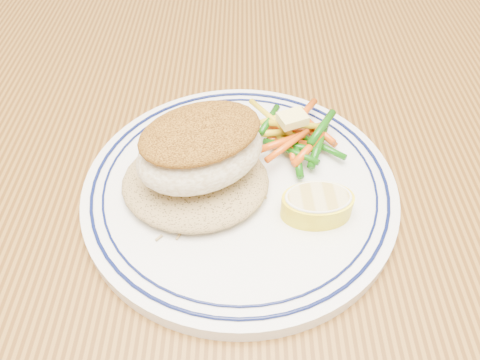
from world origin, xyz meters
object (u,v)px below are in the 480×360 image
vegetable_pile (296,135)px  lemon_wedge (317,204)px  dining_table (253,238)px  plate (240,188)px  rice_pilaf (195,179)px  fish_fillet (201,148)px

vegetable_pile → lemon_wedge: bearing=-82.6°
dining_table → lemon_wedge: (0.05, -0.05, 0.13)m
vegetable_pile → lemon_wedge: (0.01, -0.09, 0.00)m
vegetable_pile → lemon_wedge: vegetable_pile is taller
dining_table → lemon_wedge: lemon_wedge is taller
plate → rice_pilaf: (-0.04, -0.01, 0.02)m
rice_pilaf → vegetable_pile: vegetable_pile is taller
plate → rice_pilaf: 0.05m
dining_table → vegetable_pile: (0.04, 0.04, 0.13)m
rice_pilaf → vegetable_pile: size_ratio=1.26×
rice_pilaf → lemon_wedge: (0.11, -0.03, 0.00)m
plate → vegetable_pile: size_ratio=2.74×
rice_pilaf → fish_fillet: size_ratio=0.97×
rice_pilaf → dining_table: bearing=23.6°
fish_fillet → rice_pilaf: bearing=-155.3°
dining_table → vegetable_pile: bearing=41.2°
dining_table → fish_fillet: fish_fillet is taller
rice_pilaf → fish_fillet: (0.01, 0.00, 0.04)m
dining_table → plate: 0.11m
dining_table → vegetable_pile: 0.14m
dining_table → lemon_wedge: 0.15m
rice_pilaf → fish_fillet: fish_fillet is taller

